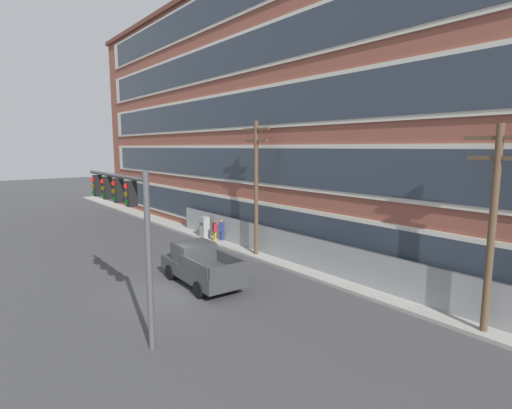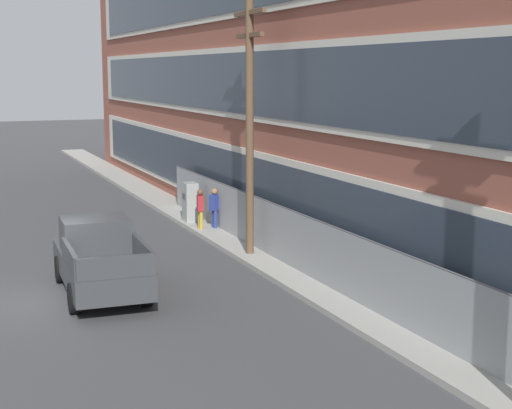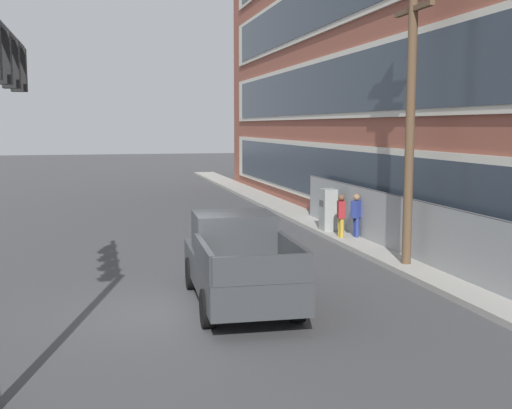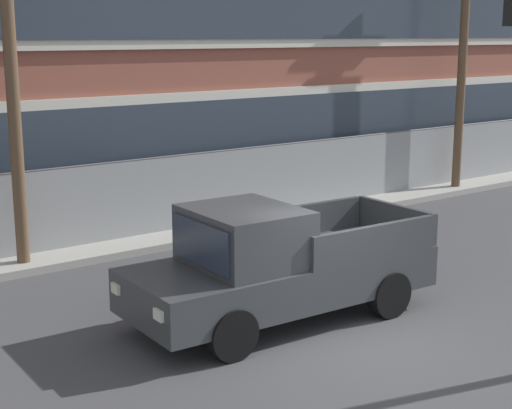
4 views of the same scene
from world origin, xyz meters
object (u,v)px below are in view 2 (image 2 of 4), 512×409
object	(u,v)px
pickup_truck_dark_grey	(100,259)
pedestrian_near_cabinet	(200,208)
pedestrian_by_fence	(214,207)
utility_pole_near_corner	(250,117)
electrical_cabinet	(190,204)

from	to	relation	value
pickup_truck_dark_grey	pedestrian_near_cabinet	size ratio (longest dim) A/B	3.20
pedestrian_near_cabinet	pedestrian_by_fence	size ratio (longest dim) A/B	1.00
pickup_truck_dark_grey	utility_pole_near_corner	bearing A→B (deg)	112.68
utility_pole_near_corner	electrical_cabinet	bearing A→B (deg)	-178.70
pickup_truck_dark_grey	electrical_cabinet	xyz separation A→B (m)	(-8.31, 5.27, -0.09)
pickup_truck_dark_grey	pedestrian_by_fence	size ratio (longest dim) A/B	3.20
electrical_cabinet	pedestrian_by_fence	size ratio (longest dim) A/B	1.02
pedestrian_near_cabinet	utility_pole_near_corner	bearing A→B (deg)	2.90
utility_pole_near_corner	electrical_cabinet	world-z (taller)	utility_pole_near_corner
electrical_cabinet	pedestrian_near_cabinet	size ratio (longest dim) A/B	1.02
electrical_cabinet	pedestrian_by_fence	distance (m)	1.64
utility_pole_near_corner	pedestrian_near_cabinet	xyz separation A→B (m)	(-4.50, -0.23, -3.69)
utility_pole_near_corner	pedestrian_by_fence	xyz separation A→B (m)	(-4.48, 0.33, -3.69)
pickup_truck_dark_grey	pedestrian_near_cabinet	distance (m)	8.52
pedestrian_near_cabinet	pedestrian_by_fence	world-z (taller)	same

